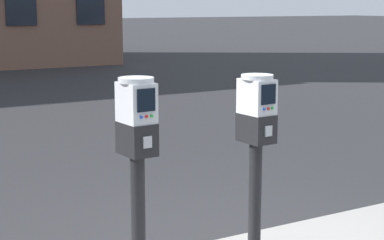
# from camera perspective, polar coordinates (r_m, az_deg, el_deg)

# --- Properties ---
(parking_meter_near_kerb) EXTENTS (0.23, 0.26, 1.33)m
(parking_meter_near_kerb) POSITION_cam_1_polar(r_m,az_deg,el_deg) (3.84, -4.98, -2.27)
(parking_meter_near_kerb) COLOR black
(parking_meter_near_kerb) RESTS_ON sidewalk_slab
(parking_meter_twin_adjacent) EXTENTS (0.23, 0.26, 1.30)m
(parking_meter_twin_adjacent) POSITION_cam_1_polar(r_m,az_deg,el_deg) (4.29, 5.82, -1.24)
(parking_meter_twin_adjacent) COLOR black
(parking_meter_twin_adjacent) RESTS_ON sidewalk_slab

